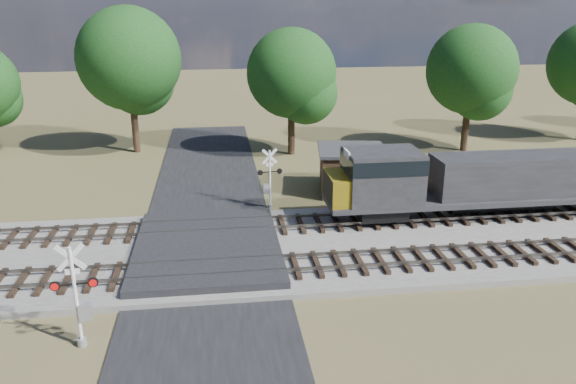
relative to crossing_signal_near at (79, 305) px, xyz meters
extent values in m
plane|color=brown|center=(4.41, 6.64, -1.67)|extent=(160.00, 160.00, 0.00)
cube|color=gray|center=(14.41, 7.14, -1.52)|extent=(140.00, 10.00, 0.30)
cube|color=black|center=(4.41, 6.64, -1.63)|extent=(7.00, 60.00, 0.08)
cube|color=#262628|center=(4.41, 7.14, -1.36)|extent=(7.00, 9.00, 0.62)
cube|color=black|center=(6.41, 4.64, -1.28)|extent=(44.00, 2.60, 0.18)
cube|color=#5D564F|center=(14.41, 3.92, -1.12)|extent=(140.00, 0.08, 0.15)
cube|color=#5D564F|center=(14.41, 5.35, -1.12)|extent=(140.00, 0.08, 0.15)
cube|color=black|center=(6.41, 9.64, -1.28)|extent=(44.00, 2.60, 0.18)
cube|color=#5D564F|center=(14.41, 8.92, -1.12)|extent=(140.00, 0.08, 0.15)
cube|color=#5D564F|center=(14.41, 10.35, -1.12)|extent=(140.00, 0.08, 0.15)
cylinder|color=silver|center=(-0.08, -0.01, 0.28)|extent=(0.14, 0.14, 3.91)
cylinder|color=gray|center=(-0.08, -0.01, -1.53)|extent=(0.35, 0.35, 0.29)
cube|color=silver|center=(-0.08, -0.01, 1.84)|extent=(1.02, 0.13, 1.02)
cube|color=silver|center=(-0.08, -0.01, 1.84)|extent=(1.02, 0.13, 1.02)
cube|color=silver|center=(-0.08, -0.01, 1.30)|extent=(0.49, 0.07, 0.21)
cube|color=black|center=(-0.08, -0.01, 0.82)|extent=(1.56, 0.20, 0.06)
cylinder|color=red|center=(-0.71, -0.07, 0.82)|extent=(0.36, 0.13, 0.35)
cylinder|color=red|center=(0.55, 0.05, 0.82)|extent=(0.36, 0.13, 0.35)
cube|color=gray|center=(0.16, 0.01, -0.31)|extent=(0.46, 0.33, 0.63)
cylinder|color=silver|center=(8.11, 13.25, 0.13)|extent=(0.13, 0.13, 3.61)
cylinder|color=gray|center=(8.11, 13.25, -1.54)|extent=(0.32, 0.32, 0.27)
cube|color=silver|center=(8.11, 13.25, 1.57)|extent=(0.94, 0.17, 0.94)
cube|color=silver|center=(8.11, 13.25, 1.57)|extent=(0.94, 0.17, 0.94)
cube|color=silver|center=(8.11, 13.25, 1.08)|extent=(0.45, 0.09, 0.20)
cube|color=black|center=(8.11, 13.25, 0.63)|extent=(1.44, 0.26, 0.05)
cylinder|color=red|center=(8.69, 13.33, 0.63)|extent=(0.33, 0.14, 0.32)
cylinder|color=red|center=(7.52, 13.16, 0.63)|extent=(0.33, 0.14, 0.32)
cube|color=gray|center=(7.88, 13.22, -0.41)|extent=(0.44, 0.33, 0.59)
cube|color=#4F3922|center=(13.64, 15.72, -0.32)|extent=(4.40, 4.40, 2.71)
cube|color=#313134|center=(13.64, 15.72, 1.13)|extent=(4.84, 4.84, 0.19)
cylinder|color=black|center=(-1.48, 28.02, 1.23)|extent=(0.56, 0.56, 5.81)
sphere|color=#113613|center=(-1.48, 28.02, 5.87)|extent=(8.13, 8.13, 8.13)
cylinder|color=black|center=(11.09, 25.68, 0.83)|extent=(0.56, 0.56, 5.01)
sphere|color=#113613|center=(11.09, 25.68, 4.83)|extent=(7.01, 7.01, 7.01)
cylinder|color=black|center=(25.52, 24.96, 0.89)|extent=(0.56, 0.56, 5.12)
sphere|color=#113613|center=(25.52, 24.96, 4.98)|extent=(7.17, 7.17, 7.17)
camera|label=1|loc=(5.04, -18.29, 10.17)|focal=35.00mm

